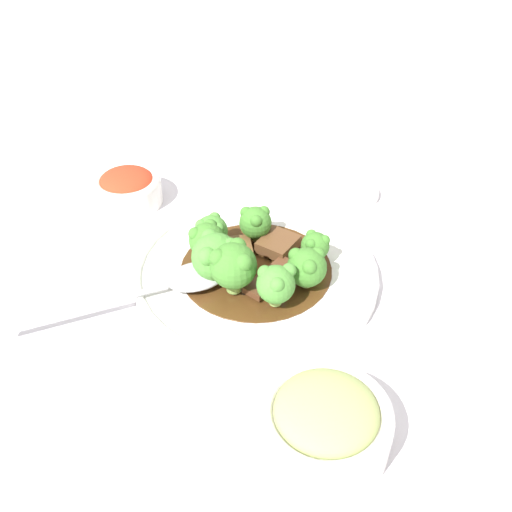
{
  "coord_description": "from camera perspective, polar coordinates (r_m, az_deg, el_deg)",
  "views": [
    {
      "loc": [
        -0.3,
        -0.44,
        0.47
      ],
      "look_at": [
        0.0,
        0.0,
        0.03
      ],
      "focal_mm": 42.0,
      "sensor_mm": 36.0,
      "label": 1
    }
  ],
  "objects": [
    {
      "name": "broccoli_floret_1",
      "position": [
        0.69,
        -4.69,
        1.54
      ],
      "size": [
        0.04,
        0.04,
        0.05
      ],
      "color": "#8EB756",
      "rests_on": "main_plate"
    },
    {
      "name": "ground_plane",
      "position": [
        0.71,
        -0.0,
        -2.12
      ],
      "size": [
        4.0,
        4.0,
        0.0
      ],
      "primitive_type": "plane",
      "color": "silver"
    },
    {
      "name": "beef_strip_2",
      "position": [
        0.71,
        -1.87,
        0.4
      ],
      "size": [
        0.06,
        0.07,
        0.01
      ],
      "color": "brown",
      "rests_on": "main_plate"
    },
    {
      "name": "beef_strip_0",
      "position": [
        0.72,
        2.12,
        1.16
      ],
      "size": [
        0.06,
        0.05,
        0.01
      ],
      "color": "brown",
      "rests_on": "main_plate"
    },
    {
      "name": "side_bowl_kimchi",
      "position": [
        0.84,
        -12.15,
        6.38
      ],
      "size": [
        0.09,
        0.09,
        0.05
      ],
      "color": "white",
      "rests_on": "ground_plane"
    },
    {
      "name": "broccoli_floret_4",
      "position": [
        0.65,
        -2.17,
        -0.84
      ],
      "size": [
        0.05,
        0.05,
        0.06
      ],
      "color": "#7FA84C",
      "rests_on": "main_plate"
    },
    {
      "name": "broccoli_floret_0",
      "position": [
        0.63,
        1.9,
        -2.65
      ],
      "size": [
        0.04,
        0.04,
        0.05
      ],
      "color": "#8EB756",
      "rests_on": "main_plate"
    },
    {
      "name": "side_bowl_appetizer",
      "position": [
        0.54,
        6.6,
        -15.5
      ],
      "size": [
        0.12,
        0.12,
        0.06
      ],
      "color": "white",
      "rests_on": "ground_plane"
    },
    {
      "name": "broccoli_floret_3",
      "position": [
        0.66,
        4.88,
        -1.0
      ],
      "size": [
        0.04,
        0.04,
        0.05
      ],
      "color": "#8EB756",
      "rests_on": "main_plate"
    },
    {
      "name": "sauce_dish",
      "position": [
        0.86,
        9.09,
        6.05
      ],
      "size": [
        0.08,
        0.08,
        0.01
      ],
      "color": "white",
      "rests_on": "ground_plane"
    },
    {
      "name": "beef_strip_1",
      "position": [
        0.68,
        1.64,
        -1.97
      ],
      "size": [
        0.08,
        0.05,
        0.01
      ],
      "color": "#56331E",
      "rests_on": "main_plate"
    },
    {
      "name": "serving_spoon",
      "position": [
        0.68,
        -7.22,
        -2.37
      ],
      "size": [
        0.25,
        0.08,
        0.01
      ],
      "color": "#B7B7BC",
      "rests_on": "main_plate"
    },
    {
      "name": "broccoli_floret_7",
      "position": [
        0.71,
        -4.24,
        2.43
      ],
      "size": [
        0.04,
        0.04,
        0.05
      ],
      "color": "#7FA84C",
      "rests_on": "main_plate"
    },
    {
      "name": "broccoli_floret_6",
      "position": [
        0.73,
        -0.06,
        3.28
      ],
      "size": [
        0.04,
        0.04,
        0.04
      ],
      "color": "#7FA84C",
      "rests_on": "main_plate"
    },
    {
      "name": "broccoli_floret_2",
      "position": [
        0.7,
        5.66,
        1.01
      ],
      "size": [
        0.03,
        0.03,
        0.04
      ],
      "color": "#7FA84C",
      "rests_on": "main_plate"
    },
    {
      "name": "main_plate",
      "position": [
        0.71,
        -0.0,
        -1.51
      ],
      "size": [
        0.29,
        0.29,
        0.02
      ],
      "color": "white",
      "rests_on": "ground_plane"
    },
    {
      "name": "broccoli_floret_5",
      "position": [
        0.67,
        -3.85,
        0.03
      ],
      "size": [
        0.06,
        0.06,
        0.06
      ],
      "color": "#8EB756",
      "rests_on": "main_plate"
    }
  ]
}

